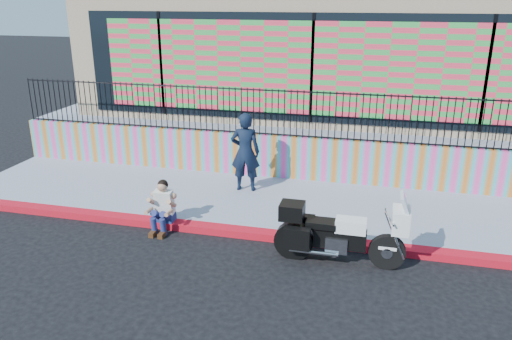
% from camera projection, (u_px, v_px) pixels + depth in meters
% --- Properties ---
extents(ground, '(90.00, 90.00, 0.00)m').
position_uv_depth(ground, '(278.00, 240.00, 10.04)').
color(ground, black).
rests_on(ground, ground).
extents(red_curb, '(16.00, 0.30, 0.15)m').
position_uv_depth(red_curb, '(278.00, 236.00, 10.01)').
color(red_curb, red).
rests_on(red_curb, ground).
extents(sidewalk, '(16.00, 3.00, 0.15)m').
position_uv_depth(sidewalk, '(293.00, 205.00, 11.53)').
color(sidewalk, '#9199AE').
rests_on(sidewalk, ground).
extents(mural_wall, '(16.00, 0.20, 1.10)m').
position_uv_depth(mural_wall, '(304.00, 158.00, 12.78)').
color(mural_wall, '#FF43A1').
rests_on(mural_wall, sidewalk).
extents(metal_fence, '(15.80, 0.04, 1.20)m').
position_uv_depth(metal_fence, '(306.00, 114.00, 12.40)').
color(metal_fence, black).
rests_on(metal_fence, mural_wall).
extents(elevated_platform, '(16.00, 10.00, 1.25)m').
position_uv_depth(elevated_platform, '(326.00, 117.00, 17.48)').
color(elevated_platform, '#9199AE').
rests_on(elevated_platform, ground).
extents(storefront_building, '(14.00, 8.06, 4.00)m').
position_uv_depth(storefront_building, '(329.00, 40.00, 16.41)').
color(storefront_building, tan).
rests_on(storefront_building, elevated_platform).
extents(police_motorcycle, '(2.34, 0.77, 1.45)m').
position_uv_depth(police_motorcycle, '(338.00, 232.00, 9.00)').
color(police_motorcycle, black).
rests_on(police_motorcycle, ground).
extents(police_officer, '(0.75, 0.54, 1.92)m').
position_uv_depth(police_officer, '(245.00, 152.00, 11.92)').
color(police_officer, black).
rests_on(police_officer, sidewalk).
extents(seated_man, '(0.54, 0.71, 1.06)m').
position_uv_depth(seated_man, '(162.00, 211.00, 10.27)').
color(seated_man, navy).
rests_on(seated_man, ground).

